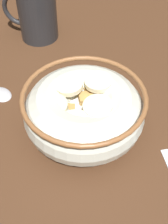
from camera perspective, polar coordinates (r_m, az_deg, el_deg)
name	(u,v)px	position (r cm, az deg, el deg)	size (l,w,h in cm)	color
ground_plane	(84,132)	(41.85, 0.00, -3.70)	(126.61, 126.61, 2.00)	#472B19
cereal_bowl	(84,110)	(38.58, -0.03, 0.30)	(15.23, 15.23, 6.33)	beige
coffee_mug	(36,12)	(54.99, -8.78, 17.74)	(9.50, 6.42, 9.56)	#262628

